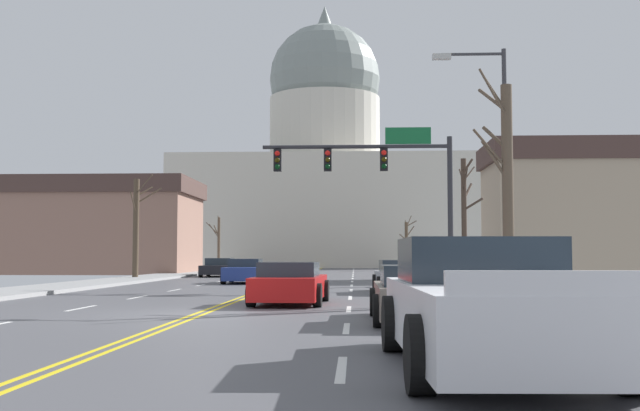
{
  "coord_description": "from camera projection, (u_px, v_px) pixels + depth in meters",
  "views": [
    {
      "loc": [
        3.67,
        -17.96,
        1.38
      ],
      "look_at": [
        1.56,
        27.95,
        4.37
      ],
      "focal_mm": 43.09,
      "sensor_mm": 36.0,
      "label": 1
    }
  ],
  "objects": [
    {
      "name": "bare_tree_00",
      "position": [
        407.0,
        244.0,
        69.15
      ],
      "size": [
        1.58,
        2.28,
        4.86
      ],
      "color": "#4C3D2D",
      "rests_on": "ground"
    },
    {
      "name": "sedan_oncoming_01",
      "position": [
        219.0,
        268.0,
        49.97
      ],
      "size": [
        2.16,
        4.69,
        1.2
      ],
      "color": "black",
      "rests_on": "ground"
    },
    {
      "name": "sedan_near_00",
      "position": [
        401.0,
        277.0,
        28.48
      ],
      "size": [
        2.04,
        4.55,
        1.21
      ],
      "color": "#9EA3A8",
      "rests_on": "ground"
    },
    {
      "name": "flank_building_01",
      "position": [
        601.0,
        210.0,
        45.25
      ],
      "size": [
        13.57,
        6.75,
        8.0
      ],
      "color": "tan",
      "rests_on": "ground"
    },
    {
      "name": "street_lamp_right",
      "position": [
        495.0,
        148.0,
        23.12
      ],
      "size": [
        2.23,
        0.24,
        7.5
      ],
      "color": "#333338",
      "rests_on": "ground"
    },
    {
      "name": "sedan_near_02",
      "position": [
        417.0,
        294.0,
        16.02
      ],
      "size": [
        1.94,
        4.51,
        1.18
      ],
      "color": "#6B6056",
      "rests_on": "ground"
    },
    {
      "name": "flank_building_00",
      "position": [
        102.0,
        226.0,
        58.03
      ],
      "size": [
        14.19,
        9.34,
        7.08
      ],
      "color": "#8C6656",
      "rests_on": "ground"
    },
    {
      "name": "ground",
      "position": [
        199.0,
        313.0,
        17.98
      ],
      "size": [
        20.0,
        180.0,
        0.2
      ],
      "color": "#4E4E53"
    },
    {
      "name": "pedestrian_01",
      "position": [
        562.0,
        270.0,
        19.9
      ],
      "size": [
        0.35,
        0.34,
        1.55
      ],
      "color": "#33333D",
      "rests_on": "ground"
    },
    {
      "name": "sedan_near_01",
      "position": [
        290.0,
        284.0,
        21.81
      ],
      "size": [
        2.13,
        4.41,
        1.19
      ],
      "color": "#B71414",
      "rests_on": "ground"
    },
    {
      "name": "bare_tree_01",
      "position": [
        136.0,
        226.0,
        44.09
      ],
      "size": [
        1.45,
        2.32,
        5.77
      ],
      "color": "#4C3D2D",
      "rests_on": "ground"
    },
    {
      "name": "pickup_truck_near_03",
      "position": [
        488.0,
        308.0,
        9.46
      ],
      "size": [
        2.5,
        5.8,
        1.61
      ],
      "color": "silver",
      "rests_on": "ground"
    },
    {
      "name": "signal_gantry",
      "position": [
        381.0,
        171.0,
        31.9
      ],
      "size": [
        7.91,
        0.41,
        6.57
      ],
      "color": "#28282D",
      "rests_on": "ground"
    },
    {
      "name": "bare_tree_02",
      "position": [
        506.0,
        184.0,
        22.36
      ],
      "size": [
        1.21,
        2.43,
        6.55
      ],
      "color": "brown",
      "rests_on": "ground"
    },
    {
      "name": "pedestrian_00",
      "position": [
        471.0,
        266.0,
        26.16
      ],
      "size": [
        0.35,
        0.34,
        1.6
      ],
      "color": "#4C4238",
      "rests_on": "ground"
    },
    {
      "name": "capitol_building",
      "position": [
        325.0,
        178.0,
        92.45
      ],
      "size": [
        34.46,
        19.28,
        31.82
      ],
      "color": "beige",
      "rests_on": "ground"
    },
    {
      "name": "sedan_oncoming_00",
      "position": [
        245.0,
        272.0,
        38.17
      ],
      "size": [
        1.98,
        4.31,
        1.21
      ],
      "color": "navy",
      "rests_on": "ground"
    },
    {
      "name": "bare_tree_04",
      "position": [
        465.0,
        213.0,
        36.66
      ],
      "size": [
        1.0,
        2.96,
        5.88
      ],
      "color": "#423328",
      "rests_on": "ground"
    },
    {
      "name": "bare_tree_03",
      "position": [
        218.0,
        241.0,
        68.14
      ],
      "size": [
        1.21,
        1.62,
        4.82
      ],
      "color": "brown",
      "rests_on": "ground"
    }
  ]
}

